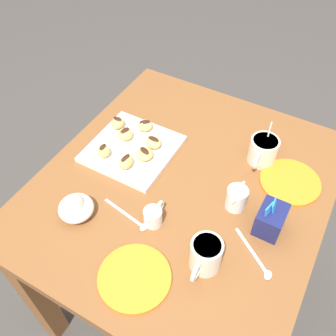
{
  "coord_description": "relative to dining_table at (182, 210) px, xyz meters",
  "views": [
    {
      "loc": [
        0.65,
        0.31,
        1.64
      ],
      "look_at": [
        -0.02,
        -0.06,
        0.77
      ],
      "focal_mm": 39.8,
      "sensor_mm": 36.0,
      "label": 1
    }
  ],
  "objects": [
    {
      "name": "beignet_4",
      "position": [
        -0.08,
        -0.15,
        0.17
      ],
      "size": [
        0.07,
        0.07,
        0.03
      ],
      "primitive_type": "ellipsoid",
      "rotation": [
        0.0,
        0.0,
        4.2
      ],
      "color": "#E5B260",
      "rests_on": "pastry_plate_square"
    },
    {
      "name": "saucer_orange_left",
      "position": [
        -0.16,
        0.28,
        0.15
      ],
      "size": [
        0.18,
        0.18,
        0.01
      ],
      "primitive_type": "cylinder",
      "color": "orange",
      "rests_on": "dining_table"
    },
    {
      "name": "beignet_0",
      "position": [
        -0.07,
        -0.26,
        0.17
      ],
      "size": [
        0.07,
        0.07,
        0.03
      ],
      "primitive_type": "ellipsoid",
      "rotation": [
        0.0,
        0.0,
        2.51
      ],
      "color": "#E5B260",
      "rests_on": "pastry_plate_square"
    },
    {
      "name": "sugar_caddy",
      "position": [
        0.02,
        0.28,
        0.18
      ],
      "size": [
        0.09,
        0.07,
        0.11
      ],
      "color": "#191E51",
      "rests_on": "dining_table"
    },
    {
      "name": "beignet_1",
      "position": [
        0.03,
        -0.27,
        0.18
      ],
      "size": [
        0.05,
        0.05,
        0.04
      ],
      "primitive_type": "ellipsoid",
      "rotation": [
        0.0,
        0.0,
        0.03
      ],
      "color": "#E5B260",
      "rests_on": "pastry_plate_square"
    },
    {
      "name": "beignet_2",
      "position": [
        -0.02,
        -0.15,
        0.17
      ],
      "size": [
        0.08,
        0.08,
        0.03
      ],
      "primitive_type": "ellipsoid",
      "rotation": [
        0.0,
        0.0,
        0.93
      ],
      "color": "#E5B260",
      "rests_on": "pastry_plate_square"
    },
    {
      "name": "ice_cream_bowl",
      "position": [
        0.25,
        -0.21,
        0.17
      ],
      "size": [
        0.1,
        0.1,
        0.07
      ],
      "color": "white",
      "rests_on": "dining_table"
    },
    {
      "name": "chocolate_drizzle_5",
      "position": [
        0.04,
        -0.18,
        0.2
      ],
      "size": [
        0.04,
        0.02,
        0.0
      ],
      "primitive_type": "ellipsoid",
      "rotation": [
        0.0,
        0.0,
        -0.07
      ],
      "color": "#381E11",
      "rests_on": "beignet_5"
    },
    {
      "name": "beignet_6",
      "position": [
        -0.14,
        -0.22,
        0.17
      ],
      "size": [
        0.07,
        0.07,
        0.03
      ],
      "primitive_type": "ellipsoid",
      "rotation": [
        0.0,
        0.0,
        5.59
      ],
      "color": "#E5B260",
      "rests_on": "pastry_plate_square"
    },
    {
      "name": "dining_table",
      "position": [
        0.0,
        0.0,
        0.0
      ],
      "size": [
        0.94,
        0.84,
        0.75
      ],
      "color": "brown",
      "rests_on": "ground_plane"
    },
    {
      "name": "chocolate_drizzle_0",
      "position": [
        -0.07,
        -0.26,
        0.19
      ],
      "size": [
        0.04,
        0.03,
        0.0
      ],
      "primitive_type": "ellipsoid",
      "rotation": [
        0.0,
        0.0,
        2.91
      ],
      "color": "#381E11",
      "rests_on": "beignet_0"
    },
    {
      "name": "beignet_5",
      "position": [
        0.04,
        -0.18,
        0.18
      ],
      "size": [
        0.06,
        0.05,
        0.04
      ],
      "primitive_type": "ellipsoid",
      "rotation": [
        0.0,
        0.0,
        0.12
      ],
      "color": "#E5B260",
      "rests_on": "pastry_plate_square"
    },
    {
      "name": "chocolate_drizzle_6",
      "position": [
        -0.14,
        -0.22,
        0.19
      ],
      "size": [
        0.04,
        0.04,
        0.0
      ],
      "primitive_type": "ellipsoid",
      "rotation": [
        0.0,
        0.0,
        5.41
      ],
      "color": "#381E11",
      "rests_on": "beignet_6"
    },
    {
      "name": "coffee_mug_cream_left",
      "position": [
        -0.21,
        0.17,
        0.19
      ],
      "size": [
        0.13,
        0.09,
        0.14
      ],
      "color": "silver",
      "rests_on": "dining_table"
    },
    {
      "name": "ground_plane",
      "position": [
        0.0,
        0.0,
        -0.61
      ],
      "size": [
        8.0,
        8.0,
        0.0
      ],
      "primitive_type": "plane",
      "color": "#423D38"
    },
    {
      "name": "chocolate_sauce_pitcher",
      "position": [
        0.16,
        -0.01,
        0.17
      ],
      "size": [
        0.09,
        0.05,
        0.06
      ],
      "color": "white",
      "rests_on": "dining_table"
    },
    {
      "name": "chocolate_drizzle_1",
      "position": [
        0.03,
        -0.27,
        0.2
      ],
      "size": [
        0.03,
        0.02,
        0.0
      ],
      "primitive_type": "ellipsoid",
      "rotation": [
        0.0,
        0.0,
        0.09
      ],
      "color": "#381E11",
      "rests_on": "beignet_1"
    },
    {
      "name": "pastry_plate_square",
      "position": [
        -0.04,
        -0.21,
        0.15
      ],
      "size": [
        0.27,
        0.27,
        0.02
      ],
      "primitive_type": "cube",
      "color": "white",
      "rests_on": "dining_table"
    },
    {
      "name": "chocolate_drizzle_4",
      "position": [
        -0.08,
        -0.15,
        0.19
      ],
      "size": [
        0.02,
        0.04,
        0.0
      ],
      "primitive_type": "ellipsoid",
      "rotation": [
        0.0,
        0.0,
        4.65
      ],
      "color": "#381E11",
      "rests_on": "beignet_4"
    },
    {
      "name": "loose_spoon_near_saucer",
      "position": [
        0.19,
        -0.07,
        0.14
      ],
      "size": [
        0.04,
        0.16,
        0.01
      ],
      "color": "silver",
      "rests_on": "dining_table"
    },
    {
      "name": "beignet_3",
      "position": [
        -0.1,
        -0.31,
        0.17
      ],
      "size": [
        0.06,
        0.05,
        0.04
      ],
      "primitive_type": "ellipsoid",
      "rotation": [
        0.0,
        0.0,
        4.91
      ],
      "color": "#E5B260",
      "rests_on": "pastry_plate_square"
    },
    {
      "name": "chocolate_drizzle_3",
      "position": [
        -0.1,
        -0.31,
        0.19
      ],
      "size": [
        0.02,
        0.03,
        0.0
      ],
      "primitive_type": "ellipsoid",
      "rotation": [
        0.0,
        0.0,
        4.6
      ],
      "color": "#381E11",
      "rests_on": "beignet_3"
    },
    {
      "name": "coffee_mug_cream_right",
      "position": [
        0.21,
        0.17,
        0.19
      ],
      "size": [
        0.12,
        0.08,
        0.1
      ],
      "color": "silver",
      "rests_on": "dining_table"
    },
    {
      "name": "loose_spoon_by_plate",
      "position": [
        0.13,
        0.29,
        0.14
      ],
      "size": [
        0.1,
        0.13,
        0.01
      ],
      "color": "silver",
      "rests_on": "dining_table"
    },
    {
      "name": "cream_pitcher_white",
      "position": [
        0.0,
        0.17,
        0.18
      ],
      "size": [
        0.1,
        0.06,
        0.07
      ],
      "color": "white",
      "rests_on": "dining_table"
    },
    {
      "name": "chocolate_drizzle_2",
      "position": [
        -0.02,
        -0.15,
        0.19
      ],
      "size": [
        0.03,
        0.04,
        0.0
      ],
      "primitive_type": "ellipsoid",
      "rotation": [
        0.0,
        0.0,
        1.16
      ],
      "color": "#381E11",
      "rests_on": "beignet_2"
    },
    {
      "name": "saucer_orange_right",
      "position": [
        0.33,
        0.04,
        0.15
      ],
      "size": [
        0.19,
        0.19,
        0.01
      ],
      "primitive_type": "cylinder",
      "color": "orange",
      "rests_on": "dining_table"
    }
  ]
}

